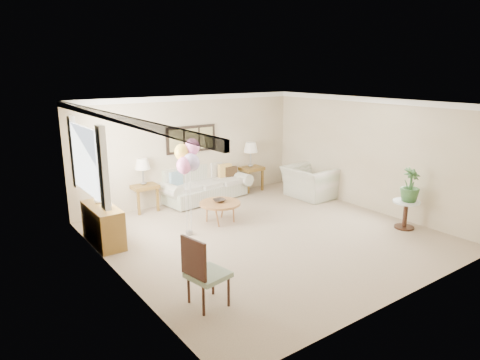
{
  "coord_description": "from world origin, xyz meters",
  "views": [
    {
      "loc": [
        -5.09,
        -6.14,
        3.22
      ],
      "look_at": [
        -0.23,
        0.6,
        1.05
      ],
      "focal_mm": 32.0,
      "sensor_mm": 36.0,
      "label": 1
    }
  ],
  "objects": [
    {
      "name": "vase_white",
      "position": [
        -2.74,
        1.27,
        0.84
      ],
      "size": [
        0.21,
        0.21,
        0.21
      ],
      "primitive_type": "imported",
      "rotation": [
        0.0,
        0.0,
        -0.08
      ],
      "color": "white",
      "rests_on": "credenza"
    },
    {
      "name": "lamp_right",
      "position": [
        1.73,
        2.83,
        1.16
      ],
      "size": [
        0.38,
        0.38,
        0.67
      ],
      "color": "gray",
      "rests_on": "end_table_right"
    },
    {
      "name": "balloon_cluster",
      "position": [
        -1.22,
        0.92,
        1.56
      ],
      "size": [
        0.56,
        0.52,
        1.92
      ],
      "color": "gray",
      "rests_on": "ground"
    },
    {
      "name": "coffee_table",
      "position": [
        -0.34,
        1.19,
        0.41
      ],
      "size": [
        0.88,
        0.88,
        0.45
      ],
      "color": "#A77737",
      "rests_on": "ground"
    },
    {
      "name": "wall_art_triptych",
      "position": [
        0.0,
        2.96,
        1.55
      ],
      "size": [
        1.35,
        0.06,
        0.65
      ],
      "color": "black",
      "rests_on": "ground"
    },
    {
      "name": "side_table",
      "position": [
        2.57,
        -1.35,
        0.44
      ],
      "size": [
        0.54,
        0.54,
        0.59
      ],
      "color": "silver",
      "rests_on": "ground"
    },
    {
      "name": "vase_sage",
      "position": [
        -2.74,
        1.73,
        0.82
      ],
      "size": [
        0.19,
        0.19,
        0.17
      ],
      "primitive_type": "imported",
      "rotation": [
        0.0,
        0.0,
        0.23
      ],
      "color": "silver",
      "rests_on": "credenza"
    },
    {
      "name": "credenza",
      "position": [
        -2.76,
        1.5,
        0.37
      ],
      "size": [
        0.46,
        1.2,
        0.74
      ],
      "color": "brown",
      "rests_on": "ground"
    },
    {
      "name": "accent_chair",
      "position": [
        -2.37,
        -1.51,
        0.54
      ],
      "size": [
        0.59,
        0.59,
        1.04
      ],
      "color": "gray",
      "rests_on": "ground"
    },
    {
      "name": "armchair",
      "position": [
        2.56,
        1.4,
        0.4
      ],
      "size": [
        1.09,
        1.24,
        0.79
      ],
      "primitive_type": "imported",
      "rotation": [
        0.0,
        0.0,
        1.59
      ],
      "color": "beige",
      "rests_on": "ground"
    },
    {
      "name": "ground_plane",
      "position": [
        0.0,
        0.0,
        0.0
      ],
      "size": [
        6.0,
        6.0,
        0.0
      ],
      "primitive_type": "plane",
      "color": "tan"
    },
    {
      "name": "end_table_right",
      "position": [
        1.73,
        2.83,
        0.55
      ],
      "size": [
        0.6,
        0.54,
        0.65
      ],
      "color": "brown",
      "rests_on": "ground"
    },
    {
      "name": "lamp_left",
      "position": [
        -1.34,
        2.86,
        1.1
      ],
      "size": [
        0.35,
        0.35,
        0.61
      ],
      "color": "gray",
      "rests_on": "end_table_left"
    },
    {
      "name": "decor_bowl",
      "position": [
        -0.33,
        1.22,
        0.48
      ],
      "size": [
        0.28,
        0.28,
        0.07
      ],
      "primitive_type": "imported",
      "rotation": [
        0.0,
        0.0,
        -0.06
      ],
      "color": "#2C231D",
      "rests_on": "coffee_table"
    },
    {
      "name": "potted_plant",
      "position": [
        2.59,
        -1.39,
        0.93
      ],
      "size": [
        0.41,
        0.41,
        0.69
      ],
      "primitive_type": "imported",
      "rotation": [
        0.0,
        0.0,
        -0.06
      ],
      "color": "#2A4F22",
      "rests_on": "side_table"
    },
    {
      "name": "room_shell",
      "position": [
        -0.11,
        0.09,
        1.63
      ],
      "size": [
        6.04,
        6.04,
        2.6
      ],
      "color": "beige",
      "rests_on": "ground"
    },
    {
      "name": "sofa",
      "position": [
        0.25,
        2.82,
        0.34
      ],
      "size": [
        2.44,
        1.13,
        0.86
      ],
      "color": "beige",
      "rests_on": "ground"
    },
    {
      "name": "end_table_left",
      "position": [
        -1.34,
        2.86,
        0.53
      ],
      "size": [
        0.58,
        0.53,
        0.63
      ],
      "color": "brown",
      "rests_on": "ground"
    }
  ]
}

